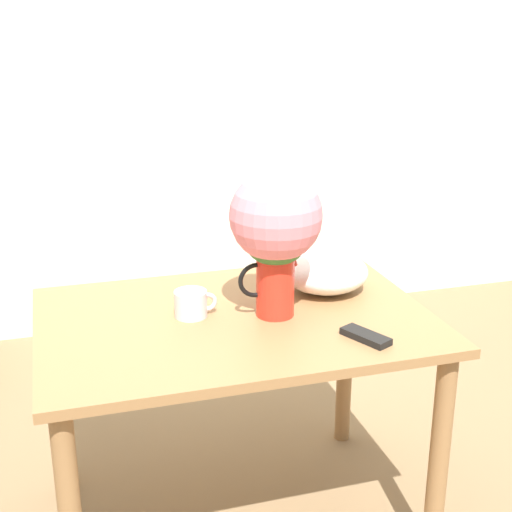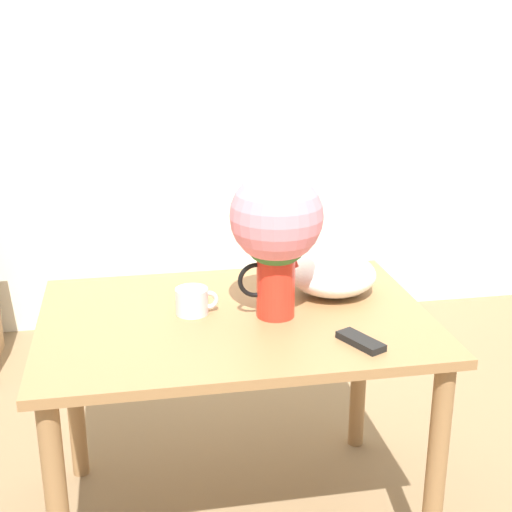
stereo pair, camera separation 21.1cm
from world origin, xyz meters
TOP-DOWN VIEW (x-y plane):
  - ground_plane at (0.00, 0.00)m, footprint 12.00×12.00m
  - wall_back at (0.00, 1.69)m, footprint 8.00×0.05m
  - table at (-0.11, -0.03)m, footprint 1.19×0.83m
  - flower_vase at (0.01, -0.06)m, footprint 0.28×0.28m
  - coffee_mug at (-0.24, 0.01)m, footprint 0.13×0.10m
  - white_bowl at (0.23, 0.10)m, footprint 0.29×0.29m
  - remote_control at (0.20, -0.30)m, footprint 0.11×0.16m

SIDE VIEW (x-z plane):
  - ground_plane at x=0.00m, z-range 0.00..0.00m
  - table at x=-0.11m, z-range 0.26..1.01m
  - remote_control at x=0.20m, z-range 0.75..0.77m
  - coffee_mug at x=-0.24m, z-range 0.75..0.83m
  - white_bowl at x=0.23m, z-range 0.75..0.88m
  - flower_vase at x=0.01m, z-range 0.81..1.26m
  - wall_back at x=0.00m, z-range 0.00..2.60m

